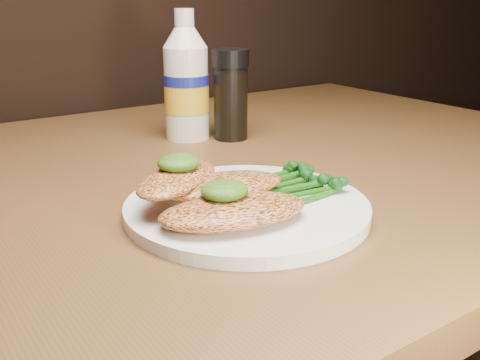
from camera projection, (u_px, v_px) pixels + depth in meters
plate at (247, 207)px, 0.55m from camera, size 0.24×0.24×0.01m
chicken_front at (234, 211)px, 0.50m from camera, size 0.15×0.10×0.02m
chicken_mid at (221, 186)px, 0.54m from camera, size 0.14×0.09×0.02m
chicken_back at (177, 179)px, 0.54m from camera, size 0.13×0.12×0.02m
pesto_front at (225, 190)px, 0.50m from camera, size 0.05×0.04×0.02m
pesto_back at (179, 163)px, 0.54m from camera, size 0.05×0.04×0.02m
broccolini_bundle at (284, 184)px, 0.57m from camera, size 0.13×0.11×0.02m
mayo_bottle at (186, 76)px, 0.81m from camera, size 0.07×0.07×0.19m
pepper_grinder at (231, 95)px, 0.81m from camera, size 0.07×0.07×0.13m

